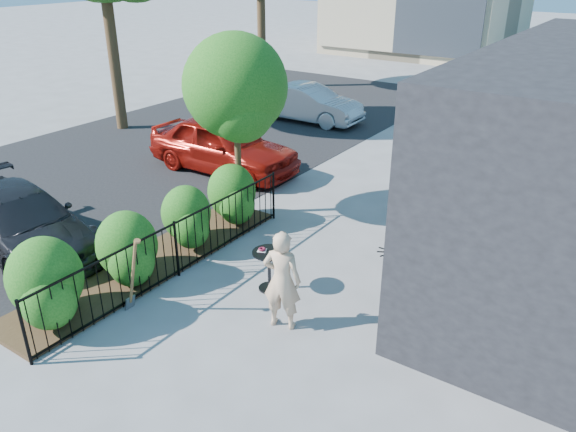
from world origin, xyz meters
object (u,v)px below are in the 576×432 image
Objects in this scene: woman at (282,280)px; car_darkgrey at (22,221)px; car_red at (223,145)px; shovel at (132,279)px; cafe_table at (269,263)px; car_silver at (308,103)px; patio_tree at (237,93)px.

car_darkgrey is at bearing -8.25° from woman.
woman is at bearing -132.90° from car_red.
shovel is 0.34× the size of car_darkgrey.
cafe_table is 11.12m from car_silver.
shovel is 0.37× the size of car_silver.
car_red reaches higher than car_darkgrey.
shovel reaches higher than cafe_table.
shovel reaches higher than car_darkgrey.
patio_tree is 0.93× the size of car_darkgrey.
car_darkgrey is (0.49, -11.28, -0.03)m from car_silver.
shovel is at bearing -162.22° from car_silver.
car_darkgrey is (-4.89, -1.55, 0.10)m from cafe_table.
woman reaches higher than car_silver.
woman is (3.18, -2.94, -1.93)m from patio_tree.
patio_tree is 1.02× the size of car_silver.
car_red reaches higher than shovel.
car_darkgrey is (-3.49, 0.26, -0.02)m from shovel.
cafe_table is 0.20× the size of car_silver.
patio_tree is at bearing 137.54° from cafe_table.
woman is 7.27m from car_red.
shovel is at bearing -85.55° from car_darkgrey.
cafe_table is 1.15m from woman.
woman is 0.39× the size of car_darkgrey.
car_darkgrey is at bearing -162.47° from cafe_table.
car_darkgrey is (-5.69, -0.79, -0.22)m from woman.
patio_tree is at bearing -25.16° from car_darkgrey.
car_silver is 0.92× the size of car_darkgrey.
car_silver reaches higher than cafe_table.
car_silver is at bearing 111.67° from patio_tree.
woman is 0.43× the size of car_silver.
shovel is at bearing 9.37° from woman.
car_darkgrey is at bearing 175.68° from shovel.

